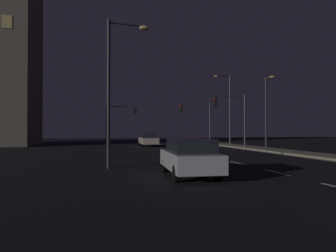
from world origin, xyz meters
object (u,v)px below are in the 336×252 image
(traffic_light_mid_left, at_px, (231,110))
(traffic_light_near_right, at_px, (120,116))
(car_oncoming, at_px, (148,139))
(street_lamp_corner, at_px, (228,103))
(car, at_px, (189,157))
(traffic_light_mid_right, at_px, (197,115))
(street_lamp_across_street, at_px, (115,79))
(street_lamp_far_end, at_px, (267,105))

(traffic_light_mid_left, relative_size, traffic_light_near_right, 1.01)
(car_oncoming, bearing_deg, street_lamp_corner, -14.92)
(car, xyz_separation_m, traffic_light_mid_right, (9.08, 27.50, 3.21))
(traffic_light_mid_right, bearing_deg, traffic_light_near_right, 161.61)
(traffic_light_mid_right, bearing_deg, car_oncoming, -154.44)
(car_oncoming, bearing_deg, traffic_light_mid_right, 25.56)
(car, distance_m, traffic_light_near_right, 31.04)
(traffic_light_near_right, xyz_separation_m, traffic_light_mid_right, (10.16, -3.38, 0.15))
(traffic_light_mid_right, distance_m, street_lamp_corner, 6.25)
(street_lamp_corner, bearing_deg, traffic_light_mid_right, 108.17)
(traffic_light_near_right, height_order, traffic_light_mid_right, traffic_light_mid_right)
(traffic_light_mid_left, distance_m, traffic_light_mid_right, 9.66)
(car, distance_m, car_oncoming, 24.14)
(street_lamp_across_street, distance_m, street_lamp_corner, 22.88)
(car, height_order, street_lamp_corner, street_lamp_corner)
(car, distance_m, traffic_light_mid_left, 20.63)
(car, xyz_separation_m, street_lamp_corner, (11.00, 21.64, 4.27))
(car, height_order, car_oncoming, same)
(car_oncoming, height_order, traffic_light_mid_right, traffic_light_mid_right)
(car_oncoming, relative_size, street_lamp_corner, 0.53)
(traffic_light_mid_left, xyz_separation_m, street_lamp_far_end, (2.00, -3.68, 0.30))
(traffic_light_near_right, xyz_separation_m, street_lamp_across_street, (-1.81, -27.41, 0.64))
(car, height_order, traffic_light_mid_right, traffic_light_mid_right)
(car_oncoming, xyz_separation_m, traffic_light_mid_right, (7.17, 3.43, 3.21))
(car_oncoming, bearing_deg, street_lamp_across_street, -103.10)
(street_lamp_corner, bearing_deg, traffic_light_near_right, 142.61)
(traffic_light_mid_left, height_order, traffic_light_mid_right, traffic_light_mid_left)
(traffic_light_mid_right, xyz_separation_m, street_lamp_across_street, (-11.97, -24.03, 0.50))
(street_lamp_far_end, bearing_deg, street_lamp_corner, 96.24)
(car_oncoming, distance_m, street_lamp_corner, 10.34)
(street_lamp_far_end, relative_size, street_lamp_corner, 0.83)
(traffic_light_near_right, xyz_separation_m, street_lamp_far_end, (12.90, -16.69, 0.42))
(car_oncoming, bearing_deg, traffic_light_near_right, 113.70)
(traffic_light_mid_left, distance_m, street_lamp_corner, 4.11)
(traffic_light_mid_left, relative_size, street_lamp_corner, 0.67)
(car, relative_size, street_lamp_across_street, 0.60)
(car, height_order, traffic_light_near_right, traffic_light_near_right)
(car, xyz_separation_m, car_oncoming, (1.90, 24.06, 0.00))
(traffic_light_near_right, distance_m, street_lamp_far_end, 21.10)
(car_oncoming, height_order, traffic_light_near_right, traffic_light_near_right)
(traffic_light_near_right, height_order, street_lamp_across_street, street_lamp_across_street)
(car, bearing_deg, car_oncoming, 85.48)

